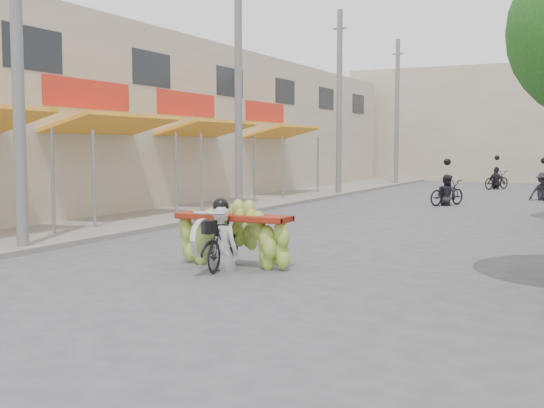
{
  "coord_description": "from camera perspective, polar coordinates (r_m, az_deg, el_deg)",
  "views": [
    {
      "loc": [
        5.18,
        -7.03,
        2.12
      ],
      "look_at": [
        -0.2,
        3.88,
        1.1
      ],
      "focal_mm": 45.0,
      "sensor_mm": 36.0,
      "label": 1
    }
  ],
  "objects": [
    {
      "name": "utility_pole_near",
      "position": [
        14.7,
        -20.55,
        11.95
      ],
      "size": [
        0.6,
        0.24,
        8.0
      ],
      "color": "slate",
      "rests_on": "ground"
    },
    {
      "name": "shophouse_row_left",
      "position": [
        27.14,
        -13.06,
        6.54
      ],
      "size": [
        9.77,
        40.0,
        6.0
      ],
      "color": "#BFB197",
      "rests_on": "ground"
    },
    {
      "name": "utility_pole_back",
      "position": [
        38.56,
        10.41,
        7.56
      ],
      "size": [
        0.6,
        0.24,
        8.0
      ],
      "color": "slate",
      "rests_on": "ground"
    },
    {
      "name": "bg_motorbike_a",
      "position": [
        25.44,
        14.41,
        1.54
      ],
      "size": [
        1.3,
        1.75,
        1.95
      ],
      "color": "black",
      "rests_on": "ground"
    },
    {
      "name": "bg_motorbike_b",
      "position": [
        28.93,
        21.76,
        1.93
      ],
      "size": [
        1.18,
        1.76,
        1.95
      ],
      "color": "black",
      "rests_on": "ground"
    },
    {
      "name": "banana_motorbike",
      "position": [
        11.92,
        -3.75,
        -2.02
      ],
      "size": [
        2.2,
        1.76,
        2.1
      ],
      "color": "black",
      "rests_on": "ground"
    },
    {
      "name": "ground",
      "position": [
        8.99,
        -9.97,
        -8.93
      ],
      "size": [
        120.0,
        120.0,
        0.0
      ],
      "primitive_type": "plane",
      "color": "#56565B",
      "rests_on": "ground"
    },
    {
      "name": "far_building",
      "position": [
        45.34,
        19.83,
        6.27
      ],
      "size": [
        20.0,
        6.0,
        7.0
      ],
      "primitive_type": "cube",
      "color": "#BFB197",
      "rests_on": "ground"
    },
    {
      "name": "bg_motorbike_c",
      "position": [
        35.85,
        18.27,
        2.43
      ],
      "size": [
        1.33,
        1.75,
        1.95
      ],
      "color": "black",
      "rests_on": "ground"
    },
    {
      "name": "utility_pole_mid",
      "position": [
        21.85,
        -2.83,
        9.8
      ],
      "size": [
        0.6,
        0.24,
        8.0
      ],
      "color": "slate",
      "rests_on": "ground"
    },
    {
      "name": "sidewalk_left",
      "position": [
        25.26,
        -2.66,
        0.12
      ],
      "size": [
        4.0,
        60.0,
        0.12
      ],
      "primitive_type": "cube",
      "color": "gray",
      "rests_on": "ground"
    },
    {
      "name": "utility_pole_far",
      "position": [
        30.02,
        5.64,
        8.42
      ],
      "size": [
        0.6,
        0.24,
        8.0
      ],
      "color": "slate",
      "rests_on": "ground"
    }
  ]
}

